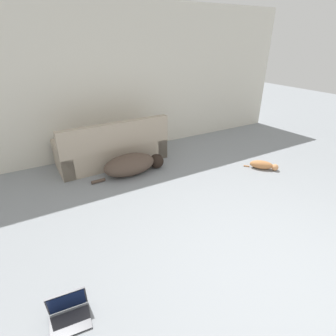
{
  "coord_description": "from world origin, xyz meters",
  "views": [
    {
      "loc": [
        -1.85,
        -1.0,
        2.15
      ],
      "look_at": [
        -0.2,
        1.91,
        0.49
      ],
      "focal_mm": 28.0,
      "sensor_mm": 36.0,
      "label": 1
    }
  ],
  "objects_px": {
    "dog": "(132,164)",
    "laptop_open": "(68,310)",
    "cat": "(263,165)",
    "couch": "(113,149)"
  },
  "relations": [
    {
      "from": "couch",
      "to": "laptop_open",
      "type": "xyz_separation_m",
      "value": [
        -1.38,
        -2.82,
        -0.19
      ]
    },
    {
      "from": "dog",
      "to": "laptop_open",
      "type": "relative_size",
      "value": 3.84
    },
    {
      "from": "cat",
      "to": "laptop_open",
      "type": "distance_m",
      "value": 3.85
    },
    {
      "from": "dog",
      "to": "cat",
      "type": "distance_m",
      "value": 2.37
    },
    {
      "from": "couch",
      "to": "cat",
      "type": "bearing_deg",
      "value": 142.94
    },
    {
      "from": "dog",
      "to": "cat",
      "type": "height_order",
      "value": "dog"
    },
    {
      "from": "dog",
      "to": "laptop_open",
      "type": "bearing_deg",
      "value": -125.59
    },
    {
      "from": "dog",
      "to": "cat",
      "type": "bearing_deg",
      "value": -25.97
    },
    {
      "from": "dog",
      "to": "cat",
      "type": "xyz_separation_m",
      "value": [
        2.15,
        -0.99,
        -0.11
      ]
    },
    {
      "from": "couch",
      "to": "dog",
      "type": "xyz_separation_m",
      "value": [
        0.13,
        -0.63,
        -0.09
      ]
    }
  ]
}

